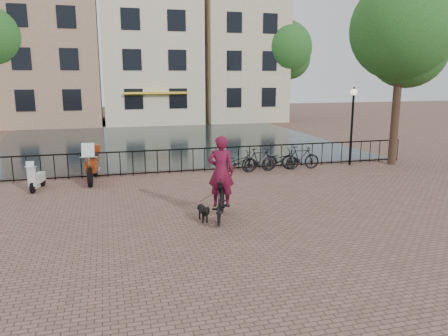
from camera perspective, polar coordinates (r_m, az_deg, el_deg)
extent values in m
plane|color=brown|center=(11.12, 4.09, -9.19)|extent=(100.00, 100.00, 0.00)
plane|color=black|center=(27.59, -7.80, 3.53)|extent=(20.00, 20.00, 0.00)
cube|color=black|center=(18.36, -4.08, 2.52)|extent=(20.00, 0.05, 0.05)
cube|color=black|center=(18.53, -4.04, -0.28)|extent=(20.00, 0.05, 0.05)
cube|color=#976F58|center=(40.03, -21.59, 14.03)|extent=(7.50, 9.00, 12.00)
cube|color=beige|center=(40.00, -9.74, 13.97)|extent=(8.00, 9.00, 11.00)
cube|color=gold|center=(35.33, -8.82, 9.57)|extent=(5.00, 0.60, 0.15)
cube|color=tan|center=(41.60, 1.64, 15.08)|extent=(7.00, 9.00, 12.50)
cylinder|color=black|center=(37.55, -27.12, 9.39)|extent=(0.36, 0.36, 6.30)
cylinder|color=black|center=(21.29, 21.58, 7.90)|extent=(0.36, 0.36, 5.60)
sphere|color=#1B501A|center=(21.35, 22.27, 16.49)|extent=(4.48, 4.48, 4.48)
cylinder|color=black|center=(39.91, 7.78, 10.40)|extent=(0.36, 0.36, 5.95)
sphere|color=#1B501A|center=(39.96, 7.92, 15.28)|extent=(4.76, 4.76, 4.76)
cylinder|color=black|center=(20.53, 16.32, 4.77)|extent=(0.10, 0.10, 3.20)
sphere|color=beige|center=(20.40, 16.60, 9.51)|extent=(0.30, 0.30, 0.30)
imported|color=black|center=(12.34, -0.39, -3.98)|extent=(1.23, 2.13, 1.23)
imported|color=#5B0D26|center=(12.10, -0.40, 0.49)|extent=(1.03, 0.84, 2.41)
imported|color=black|center=(18.31, 1.84, 0.78)|extent=(1.75, 0.70, 0.90)
imported|color=black|center=(18.60, 4.64, 1.07)|extent=(1.71, 0.69, 1.00)
imported|color=black|center=(18.95, 7.35, 1.06)|extent=(1.72, 0.62, 0.90)
imported|color=black|center=(19.32, 9.96, 1.34)|extent=(1.71, 0.69, 1.00)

